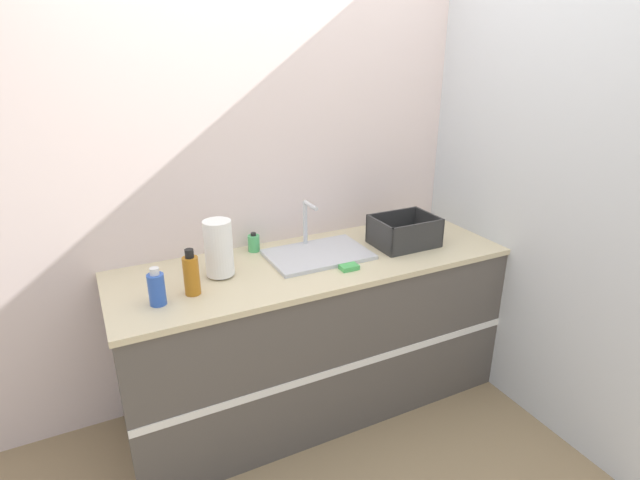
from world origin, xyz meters
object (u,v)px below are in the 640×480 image
(paper_towel_roll, at_px, (219,248))
(bottle_blue, at_px, (157,288))
(sink, at_px, (317,253))
(soap_dispenser, at_px, (254,243))
(dish_rack, at_px, (404,234))
(bottle_amber, at_px, (191,274))

(paper_towel_roll, xyz_separation_m, bottle_blue, (-0.32, -0.16, -0.07))
(sink, xyz_separation_m, soap_dispenser, (-0.28, 0.21, 0.03))
(sink, relative_size, bottle_blue, 3.07)
(paper_towel_roll, bearing_deg, sink, 1.23)
(soap_dispenser, bearing_deg, dish_rack, -19.87)
(bottle_amber, bearing_deg, dish_rack, 3.30)
(bottle_blue, bearing_deg, bottle_amber, 10.96)
(bottle_amber, height_order, bottle_blue, bottle_amber)
(paper_towel_roll, distance_m, bottle_blue, 0.36)
(dish_rack, relative_size, soap_dispenser, 3.24)
(paper_towel_roll, distance_m, soap_dispenser, 0.35)
(bottle_amber, height_order, soap_dispenser, bottle_amber)
(dish_rack, relative_size, bottle_amber, 1.58)
(sink, bearing_deg, bottle_amber, -168.66)
(bottle_amber, xyz_separation_m, bottle_blue, (-0.16, -0.03, -0.02))
(sink, relative_size, bottle_amber, 2.44)
(bottle_amber, bearing_deg, bottle_blue, -169.04)
(dish_rack, xyz_separation_m, bottle_amber, (-1.19, -0.07, 0.03))
(dish_rack, xyz_separation_m, soap_dispenser, (-0.78, 0.28, -0.01))
(dish_rack, height_order, bottle_amber, bottle_amber)
(dish_rack, bearing_deg, bottle_blue, -175.80)
(bottle_amber, bearing_deg, paper_towel_roll, 37.91)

